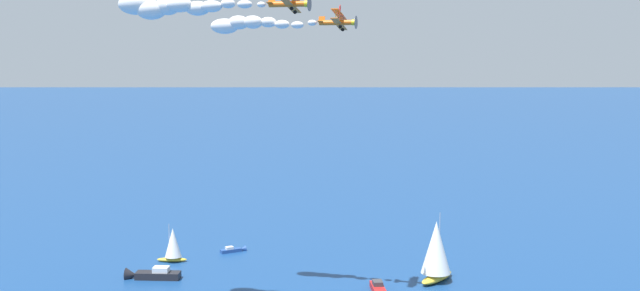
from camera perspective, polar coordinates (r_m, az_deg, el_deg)
sailboat_far_port at (r=169.81m, az=-11.05°, el=-7.35°), size 6.61×5.03×8.45m
sailboat_offshore at (r=153.81m, az=8.76°, el=-7.86°), size 11.09×7.80×13.90m
motorboat_trailing at (r=176.69m, az=-6.49°, el=-7.83°), size 6.05×1.60×1.75m
motorboat_outer_ring_b at (r=146.72m, az=4.48°, el=-10.83°), size 5.68×8.98×2.56m
motorboat_outer_ring_e at (r=159.15m, az=-12.68°, el=-9.48°), size 10.95×8.32×3.23m
biplane_lead at (r=132.52m, az=1.45°, el=9.32°), size 6.58×6.52×3.76m
wingwalker_lead at (r=133.14m, az=1.51°, el=10.22°), size 0.72×0.73×1.78m
smoke_trail_lead at (r=137.81m, az=-5.73°, el=9.11°), size 16.17×15.72×3.87m
biplane_wingman at (r=118.83m, az=-2.23°, el=10.69°), size 6.58×6.52×3.76m
smoke_trail_wingman at (r=127.34m, az=-11.73°, el=10.24°), size 20.40×20.12×5.02m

